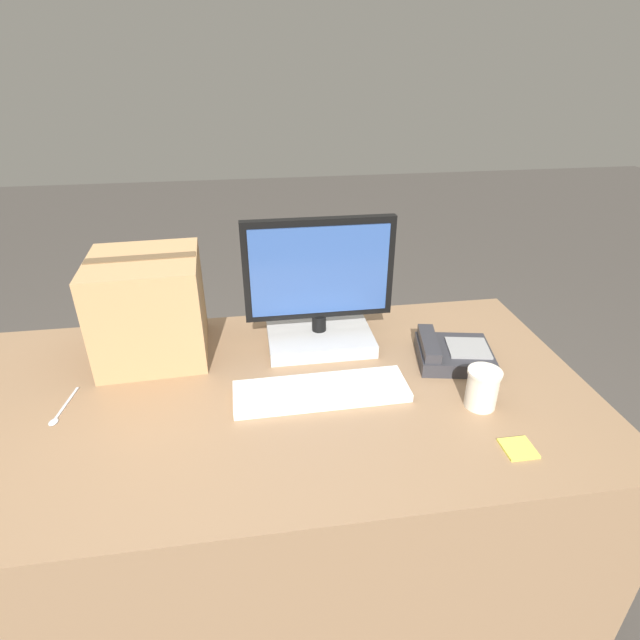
# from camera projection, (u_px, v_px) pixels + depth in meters

# --- Properties ---
(ground_plane) EXTENTS (12.00, 12.00, 0.00)m
(ground_plane) POSITION_uv_depth(u_px,v_px,m) (270.00, 571.00, 1.68)
(ground_plane) COLOR #47423D
(office_desk) EXTENTS (1.80, 0.90, 0.74)m
(office_desk) POSITION_uv_depth(u_px,v_px,m) (264.00, 492.00, 1.51)
(office_desk) COLOR #8C6B4C
(office_desk) RESTS_ON ground_plane
(monitor) EXTENTS (0.44, 0.26, 0.40)m
(monitor) POSITION_uv_depth(u_px,v_px,m) (319.00, 299.00, 1.50)
(monitor) COLOR #B7B7B7
(monitor) RESTS_ON office_desk
(keyboard) EXTENTS (0.46, 0.15, 0.03)m
(keyboard) POSITION_uv_depth(u_px,v_px,m) (321.00, 391.00, 1.32)
(keyboard) COLOR silver
(keyboard) RESTS_ON office_desk
(desk_phone) EXTENTS (0.24, 0.23, 0.07)m
(desk_phone) POSITION_uv_depth(u_px,v_px,m) (452.00, 353.00, 1.46)
(desk_phone) COLOR #2D2D33
(desk_phone) RESTS_ON office_desk
(paper_cup_right) EXTENTS (0.09, 0.09, 0.11)m
(paper_cup_right) POSITION_uv_depth(u_px,v_px,m) (482.00, 388.00, 1.26)
(paper_cup_right) COLOR beige
(paper_cup_right) RESTS_ON office_desk
(spoon) EXTENTS (0.04, 0.16, 0.00)m
(spoon) POSITION_uv_depth(u_px,v_px,m) (61.00, 411.00, 1.26)
(spoon) COLOR silver
(spoon) RESTS_ON office_desk
(cardboard_box) EXTENTS (0.32, 0.32, 0.31)m
(cardboard_box) POSITION_uv_depth(u_px,v_px,m) (149.00, 307.00, 1.44)
(cardboard_box) COLOR tan
(cardboard_box) RESTS_ON office_desk
(sticky_note_pad) EXTENTS (0.07, 0.07, 0.01)m
(sticky_note_pad) POSITION_uv_depth(u_px,v_px,m) (518.00, 448.00, 1.14)
(sticky_note_pad) COLOR #E5DB4C
(sticky_note_pad) RESTS_ON office_desk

